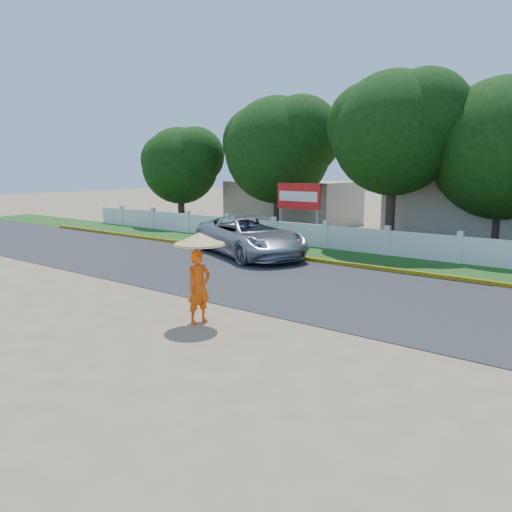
% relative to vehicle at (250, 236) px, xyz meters
% --- Properties ---
extents(ground, '(120.00, 120.00, 0.00)m').
position_rel_vehicle_xyz_m(ground, '(4.62, -7.57, -0.85)').
color(ground, '#9E8460').
rests_on(ground, ground).
extents(road, '(60.00, 7.00, 0.02)m').
position_rel_vehicle_xyz_m(road, '(4.62, -3.07, -0.84)').
color(road, '#38383A').
rests_on(road, ground).
extents(grass_verge, '(60.00, 3.50, 0.03)m').
position_rel_vehicle_xyz_m(grass_verge, '(4.62, 2.18, -0.84)').
color(grass_verge, '#2D601E').
rests_on(grass_verge, ground).
extents(curb, '(40.00, 0.18, 0.16)m').
position_rel_vehicle_xyz_m(curb, '(4.62, 0.48, -0.77)').
color(curb, yellow).
rests_on(curb, ground).
extents(fence, '(40.00, 0.10, 1.10)m').
position_rel_vehicle_xyz_m(fence, '(4.62, 3.63, -0.30)').
color(fence, silver).
rests_on(fence, ground).
extents(building_near, '(10.00, 6.00, 3.20)m').
position_rel_vehicle_xyz_m(building_near, '(7.62, 10.43, 0.75)').
color(building_near, '#B7AD99').
rests_on(building_near, ground).
extents(building_far, '(8.00, 5.00, 2.80)m').
position_rel_vehicle_xyz_m(building_far, '(-5.38, 11.43, 0.55)').
color(building_far, '#B7AD99').
rests_on(building_far, ground).
extents(vehicle, '(6.75, 5.05, 1.70)m').
position_rel_vehicle_xyz_m(vehicle, '(0.00, 0.00, 0.00)').
color(vehicle, '#A6A7AE').
rests_on(vehicle, ground).
extents(monk_with_parasol, '(1.23, 1.23, 2.24)m').
position_rel_vehicle_xyz_m(monk_with_parasol, '(4.78, -8.02, 0.61)').
color(monk_with_parasol, '#FB550D').
rests_on(monk_with_parasol, ground).
extents(billboard, '(2.50, 0.13, 2.95)m').
position_rel_vehicle_xyz_m(billboard, '(-0.62, 4.73, 1.29)').
color(billboard, gray).
rests_on(billboard, ground).
extents(tree_row, '(34.95, 7.74, 9.03)m').
position_rel_vehicle_xyz_m(tree_row, '(6.51, 6.70, 4.10)').
color(tree_row, '#473828').
rests_on(tree_row, ground).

